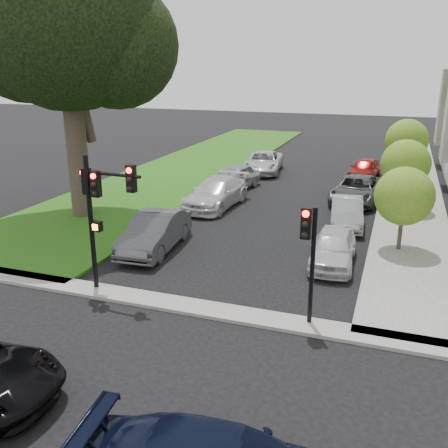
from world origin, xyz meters
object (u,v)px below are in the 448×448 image
(car_parked_1, at_px, (347,212))
(car_parked_8, at_px, (264,162))
(car_parked_3, at_px, (365,169))
(small_tree_b, at_px, (406,164))
(small_tree_c, at_px, (407,140))
(car_parked_2, at_px, (357,189))
(traffic_signal_secondary, at_px, (309,244))
(eucalyptus, at_px, (64,14))
(small_tree_a, at_px, (404,196))
(car_parked_6, at_px, (216,193))
(car_parked_0, at_px, (333,248))
(car_parked_5, at_px, (155,232))
(traffic_signal_main, at_px, (99,200))
(car_parked_7, at_px, (234,177))

(car_parked_1, height_order, car_parked_8, car_parked_8)
(car_parked_1, distance_m, car_parked_3, 11.26)
(small_tree_b, height_order, small_tree_c, small_tree_c)
(small_tree_b, bearing_deg, car_parked_1, -124.24)
(car_parked_2, bearing_deg, traffic_signal_secondary, -85.10)
(eucalyptus, relative_size, small_tree_a, 3.94)
(eucalyptus, xyz_separation_m, car_parked_3, (13.25, 14.18, -9.12))
(eucalyptus, distance_m, car_parked_6, 11.58)
(car_parked_0, bearing_deg, traffic_signal_secondary, -93.95)
(traffic_signal_secondary, relative_size, car_parked_5, 0.77)
(small_tree_c, distance_m, car_parked_3, 3.27)
(car_parked_2, height_order, car_parked_3, car_parked_2)
(small_tree_b, relative_size, traffic_signal_main, 0.81)
(car_parked_0, bearing_deg, car_parked_5, -175.63)
(traffic_signal_main, relative_size, car_parked_2, 0.90)
(eucalyptus, height_order, car_parked_0, eucalyptus)
(car_parked_6, bearing_deg, car_parked_1, -4.90)
(small_tree_c, bearing_deg, small_tree_a, -90.00)
(traffic_signal_main, relative_size, traffic_signal_secondary, 1.27)
(small_tree_b, bearing_deg, car_parked_2, 155.97)
(eucalyptus, distance_m, traffic_signal_secondary, 16.78)
(eucalyptus, height_order, car_parked_3, eucalyptus)
(car_parked_1, relative_size, car_parked_6, 0.78)
(car_parked_6, distance_m, car_parked_7, 4.11)
(car_parked_1, xyz_separation_m, car_parked_5, (-7.33, -6.11, 0.10))
(small_tree_a, height_order, car_parked_1, small_tree_a)
(eucalyptus, height_order, car_parked_2, eucalyptus)
(car_parked_3, relative_size, car_parked_8, 0.76)
(car_parked_0, distance_m, car_parked_7, 12.91)
(car_parked_3, relative_size, car_parked_6, 0.76)
(small_tree_b, distance_m, traffic_signal_main, 17.02)
(small_tree_a, height_order, car_parked_0, small_tree_a)
(car_parked_3, bearing_deg, car_parked_0, -81.11)
(car_parked_1, bearing_deg, car_parked_0, -96.33)
(car_parked_8, bearing_deg, small_tree_c, -6.54)
(traffic_signal_secondary, relative_size, car_parked_3, 0.91)
(car_parked_3, xyz_separation_m, car_parked_7, (-7.51, -6.04, 0.08))
(traffic_signal_main, xyz_separation_m, car_parked_0, (7.18, 5.12, -2.59))
(small_tree_b, height_order, car_parked_0, small_tree_b)
(traffic_signal_secondary, xyz_separation_m, car_parked_2, (0.11, 15.16, -1.88))
(car_parked_8, bearing_deg, car_parked_6, -97.94)
(traffic_signal_main, height_order, car_parked_5, traffic_signal_main)
(small_tree_b, relative_size, car_parked_6, 0.71)
(car_parked_6, bearing_deg, traffic_signal_secondary, -54.16)
(traffic_signal_main, distance_m, car_parked_3, 22.89)
(car_parked_2, distance_m, car_parked_7, 7.58)
(traffic_signal_main, relative_size, car_parked_3, 1.16)
(eucalyptus, relative_size, car_parked_2, 2.71)
(traffic_signal_secondary, relative_size, car_parked_1, 0.89)
(traffic_signal_main, bearing_deg, car_parked_7, 91.50)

